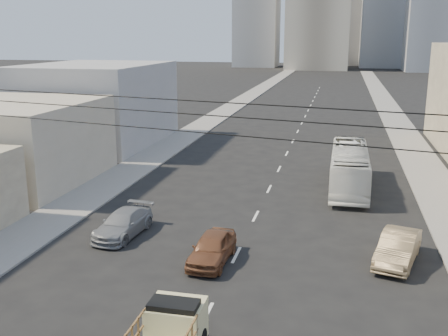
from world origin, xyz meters
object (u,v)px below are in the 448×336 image
at_px(city_bus, 349,168).
at_px(sedan_grey, 123,223).
at_px(sedan_brown, 212,248).
at_px(sedan_tan, 398,248).

relative_size(city_bus, sedan_grey, 2.33).
xyz_separation_m(sedan_brown, sedan_tan, (8.79, 1.92, 0.04)).
distance_m(city_bus, sedan_grey, 17.26).
bearing_deg(sedan_brown, city_bus, 68.32).
height_order(city_bus, sedan_tan, city_bus).
height_order(city_bus, sedan_grey, city_bus).
height_order(sedan_tan, sedan_grey, sedan_tan).
bearing_deg(city_bus, sedan_grey, -134.86).
relative_size(city_bus, sedan_tan, 2.38).
bearing_deg(city_bus, sedan_brown, -114.13).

